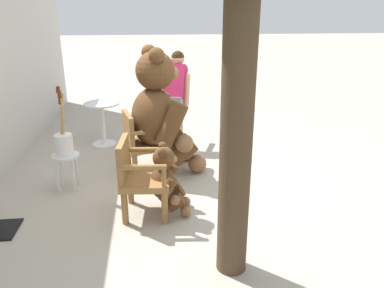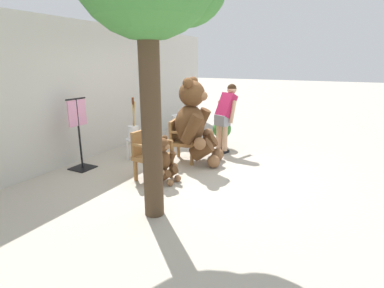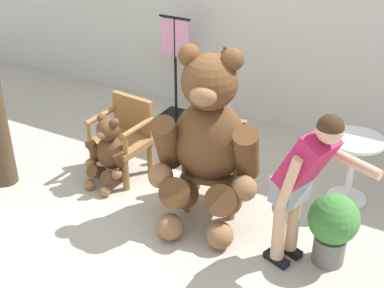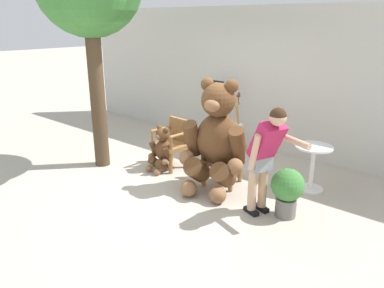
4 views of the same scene
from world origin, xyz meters
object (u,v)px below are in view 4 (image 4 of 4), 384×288
at_px(teddy_bear_large, 216,137).
at_px(clothing_display_stand, 214,111).
at_px(round_side_table, 313,163).
at_px(person_visitor, 266,152).
at_px(wooden_chair_left, 173,142).
at_px(teddy_bear_small, 162,149).
at_px(brush_bucket, 237,129).
at_px(potted_plant, 287,189).
at_px(white_stool, 236,143).
at_px(wooden_chair_right, 224,156).

relative_size(teddy_bear_large, clothing_display_stand, 1.26).
bearing_deg(round_side_table, teddy_bear_large, -141.61).
bearing_deg(person_visitor, wooden_chair_left, 165.77).
height_order(teddy_bear_small, brush_bucket, brush_bucket).
bearing_deg(potted_plant, person_visitor, -144.00).
bearing_deg(white_stool, teddy_bear_small, -120.93).
xyz_separation_m(wooden_chair_right, potted_plant, (1.29, -0.36, -0.07)).
height_order(wooden_chair_left, white_stool, wooden_chair_left).
relative_size(wooden_chair_right, round_side_table, 1.19).
height_order(teddy_bear_small, clothing_display_stand, clothing_display_stand).
bearing_deg(wooden_chair_right, potted_plant, -15.50).
relative_size(teddy_bear_large, round_side_table, 2.39).
xyz_separation_m(wooden_chair_left, clothing_display_stand, (-0.21, 1.47, 0.26)).
bearing_deg(wooden_chair_left, wooden_chair_right, -0.07).
relative_size(wooden_chair_left, person_visitor, 0.56).
height_order(round_side_table, potted_plant, round_side_table).
bearing_deg(wooden_chair_left, white_stool, 52.32).
bearing_deg(wooden_chair_left, round_side_table, 15.70).
height_order(wooden_chair_left, person_visitor, person_visitor).
xyz_separation_m(teddy_bear_large, brush_bucket, (-0.43, 1.20, -0.21)).
distance_m(wooden_chair_right, brush_bucket, 1.02).
distance_m(teddy_bear_small, white_stool, 1.42).
bearing_deg(wooden_chair_left, potted_plant, -8.50).
xyz_separation_m(brush_bucket, round_side_table, (1.59, -0.28, -0.18)).
relative_size(wooden_chair_right, teddy_bear_small, 1.07).
relative_size(white_stool, potted_plant, 0.68).
xyz_separation_m(teddy_bear_small, person_visitor, (2.16, -0.26, 0.52)).
xyz_separation_m(brush_bucket, potted_plant, (1.69, -1.29, -0.23)).
xyz_separation_m(teddy_bear_large, round_side_table, (1.16, 0.92, -0.39)).
xyz_separation_m(wooden_chair_left, potted_plant, (2.41, -0.36, -0.07)).
relative_size(white_stool, brush_bucket, 0.54).
bearing_deg(clothing_display_stand, wooden_chair_left, -81.94).
height_order(wooden_chair_left, teddy_bear_small, wooden_chair_left).
relative_size(white_stool, clothing_display_stand, 0.34).
distance_m(person_visitor, brush_bucket, 2.07).
bearing_deg(wooden_chair_right, wooden_chair_left, 179.93).
distance_m(brush_bucket, clothing_display_stand, 1.08).
bearing_deg(white_stool, wooden_chair_right, -67.00).
xyz_separation_m(teddy_bear_large, clothing_display_stand, (-1.36, 1.75, -0.12)).
relative_size(round_side_table, potted_plant, 1.06).
distance_m(wooden_chair_left, teddy_bear_large, 1.24).
bearing_deg(clothing_display_stand, wooden_chair_right, -48.13).
xyz_separation_m(teddy_bear_small, white_stool, (0.73, 1.21, -0.04)).
relative_size(wooden_chair_left, brush_bucket, 1.01).
distance_m(wooden_chair_left, wooden_chair_right, 1.11).
distance_m(wooden_chair_left, person_visitor, 2.26).
bearing_deg(person_visitor, teddy_bear_small, 173.11).
height_order(person_visitor, white_stool, person_visitor).
xyz_separation_m(white_stool, clothing_display_stand, (-0.93, 0.54, 0.36)).
xyz_separation_m(wooden_chair_left, white_stool, (0.72, 0.93, -0.11)).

